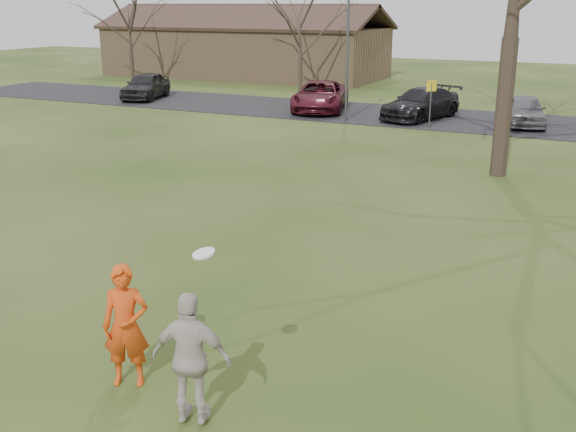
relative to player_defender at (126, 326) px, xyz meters
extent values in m
plane|color=#1E380F|center=(0.66, -0.21, -0.89)|extent=(120.00, 120.00, 0.00)
cube|color=black|center=(0.66, 24.79, -0.87)|extent=(62.00, 6.50, 0.04)
imported|color=#D64411|center=(0.00, 0.00, 0.00)|extent=(0.77, 0.66, 1.78)
imported|color=black|center=(-18.09, 24.29, -0.12)|extent=(2.87, 4.62, 1.47)
imported|color=#521320|center=(-7.55, 24.46, -0.13)|extent=(3.69, 5.64, 1.44)
imported|color=black|center=(-2.40, 24.26, -0.15)|extent=(3.21, 5.16, 1.39)
imported|color=slate|center=(2.19, 24.40, -0.19)|extent=(2.38, 4.12, 1.32)
imported|color=beige|center=(1.37, -0.43, 0.05)|extent=(1.10, 0.66, 1.75)
cylinder|color=white|center=(1.64, -0.48, 1.50)|extent=(0.28, 0.27, 0.12)
cube|color=#8C6D4C|center=(-19.34, 37.79, 0.86)|extent=(20.00, 8.00, 3.50)
cube|color=#33231C|center=(-19.34, 35.74, 3.36)|extent=(20.60, 4.40, 1.78)
cube|color=#33231C|center=(-19.34, 39.84, 3.36)|extent=(20.60, 4.40, 1.78)
cube|color=#38281E|center=(-19.34, 37.79, 4.06)|extent=(20.60, 0.45, 0.20)
cylinder|color=#47474C|center=(-5.34, 22.29, 2.11)|extent=(0.12, 0.12, 6.00)
cylinder|color=#47474C|center=(-1.34, 21.79, 0.11)|extent=(0.06, 0.06, 2.00)
cube|color=yellow|center=(-1.34, 21.79, 0.96)|extent=(0.35, 0.35, 0.45)
camera|label=1|loc=(5.69, -6.62, 4.26)|focal=42.13mm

